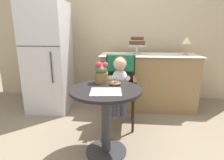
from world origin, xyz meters
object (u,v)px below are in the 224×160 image
(refrigerator, at_px, (48,58))
(cafe_table, at_px, (106,108))
(seated_child, at_px, (120,79))
(table_lamp, at_px, (187,41))
(donut_front, at_px, (115,83))
(wicker_chair, at_px, (120,79))
(flower_vase, at_px, (101,73))
(tiered_cake_stand, at_px, (137,43))

(refrigerator, bearing_deg, cafe_table, -46.33)
(seated_child, xyz_separation_m, table_lamp, (1.00, 0.73, 0.44))
(cafe_table, relative_size, table_lamp, 2.53)
(refrigerator, bearing_deg, donut_front, -40.09)
(cafe_table, xyz_separation_m, wicker_chair, (0.11, 0.71, 0.13))
(seated_child, bearing_deg, table_lamp, 36.31)
(wicker_chair, height_order, donut_front, wicker_chair)
(donut_front, distance_m, refrigerator, 1.49)
(cafe_table, xyz_separation_m, refrigerator, (-1.05, 1.10, 0.34))
(cafe_table, relative_size, wicker_chair, 0.75)
(cafe_table, distance_m, wicker_chair, 0.73)
(flower_vase, distance_m, table_lamp, 1.63)
(seated_child, distance_m, tiered_cake_stand, 0.88)
(wicker_chair, xyz_separation_m, table_lamp, (1.00, 0.58, 0.48))
(tiered_cake_stand, bearing_deg, seated_child, -107.59)
(cafe_table, height_order, table_lamp, table_lamp)
(cafe_table, relative_size, flower_vase, 3.01)
(cafe_table, relative_size, seated_child, 0.99)
(cafe_table, xyz_separation_m, table_lamp, (1.11, 1.29, 0.61))
(donut_front, relative_size, refrigerator, 0.07)
(wicker_chair, xyz_separation_m, seated_child, (-0.00, -0.16, 0.04))
(donut_front, xyz_separation_m, flower_vase, (-0.16, 0.06, 0.09))
(seated_child, distance_m, donut_front, 0.42)
(table_lamp, bearing_deg, cafe_table, -130.67)
(flower_vase, bearing_deg, seated_child, 62.03)
(table_lamp, xyz_separation_m, refrigerator, (-2.16, -0.19, -0.27))
(flower_vase, height_order, tiered_cake_stand, tiered_cake_stand)
(donut_front, bearing_deg, seated_child, 86.02)
(cafe_table, distance_m, donut_front, 0.29)
(wicker_chair, bearing_deg, refrigerator, 163.81)
(seated_child, xyz_separation_m, refrigerator, (-1.16, 0.54, 0.17))
(tiered_cake_stand, height_order, table_lamp, table_lamp)
(flower_vase, xyz_separation_m, refrigerator, (-0.98, 0.89, 0.02))
(table_lamp, bearing_deg, tiered_cake_stand, 179.32)
(wicker_chair, distance_m, table_lamp, 1.25)
(cafe_table, bearing_deg, seated_child, 78.58)
(donut_front, relative_size, flower_vase, 0.50)
(table_lamp, distance_m, refrigerator, 2.18)
(seated_child, bearing_deg, refrigerator, 155.03)
(seated_child, distance_m, flower_vase, 0.43)
(seated_child, bearing_deg, tiered_cake_stand, 72.41)
(wicker_chair, height_order, refrigerator, refrigerator)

